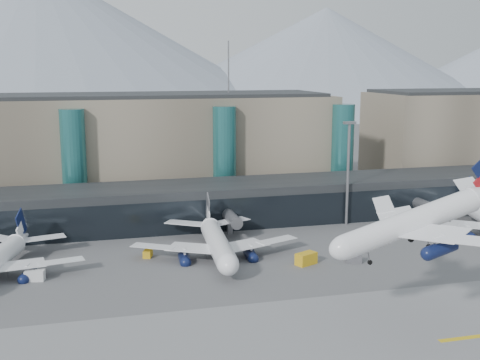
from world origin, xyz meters
The scene contains 17 objects.
ground centered at (0.00, 0.00, 0.00)m, with size 900.00×900.00×0.00m, color #515154.
runway_strip centered at (0.00, -15.00, 0.02)m, with size 400.00×40.00×0.04m, color slate.
runway_markings centered at (0.00, -15.00, 0.05)m, with size 128.00×1.00×0.02m.
concourse centered at (-0.02, 57.73, 4.97)m, with size 170.00×27.00×10.00m.
terminal_main centered at (-25.00, 90.00, 15.44)m, with size 130.00×30.00×31.00m.
terminal_east centered at (95.00, 90.00, 15.44)m, with size 70.00×30.00×31.00m.
teal_towers centered at (-14.99, 74.01, 14.01)m, with size 116.40×19.40×46.00m.
mountain_ridge centered at (15.97, 380.00, 45.74)m, with size 910.00×400.00×110.00m.
lightmast_mid centered at (30.00, 48.00, 14.42)m, with size 3.00×1.20×25.60m.
hero_jet centered at (16.26, -9.77, 17.86)m, with size 31.28×31.70×10.24m.
jet_parked_mid centered at (-6.52, 32.49, 4.48)m, with size 36.68×36.07×11.84m.
veh_a centered at (-41.95, 25.53, 0.97)m, with size 3.45×1.94×1.94m, color silver.
veh_b centered at (-20.45, 34.22, 0.75)m, with size 2.58×1.59×1.49m, color gold.
veh_c centered at (19.23, 20.48, 0.86)m, with size 3.11×1.64×1.73m, color #4D4D52.
veh_d centered at (45.53, 36.35, 0.84)m, with size 2.93×1.57×1.68m, color silver.
veh_g centered at (35.86, 36.26, 0.74)m, with size 2.52×1.47×1.47m, color silver.
veh_h centered at (9.54, 21.75, 1.18)m, with size 4.27×2.25×2.36m, color gold.
Camera 1 is at (-31.57, -85.50, 38.82)m, focal length 45.00 mm.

